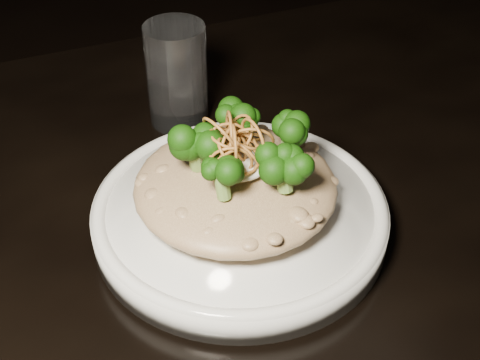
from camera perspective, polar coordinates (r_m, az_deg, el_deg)
table at (r=0.65m, az=-2.92°, el=-10.80°), size 1.10×0.80×0.75m
plate at (r=0.59m, az=-0.00°, el=-3.12°), size 0.26×0.26×0.03m
risotto at (r=0.57m, az=-0.40°, el=-0.50°), size 0.18×0.18×0.04m
broccoli at (r=0.55m, az=0.29°, el=2.89°), size 0.13×0.13×0.05m
cheese at (r=0.56m, az=-0.07°, el=1.48°), size 0.05×0.05×0.01m
shallots at (r=0.54m, az=-0.33°, el=3.32°), size 0.05×0.05×0.03m
drinking_glass at (r=0.71m, az=-5.41°, el=8.90°), size 0.07×0.07×0.11m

